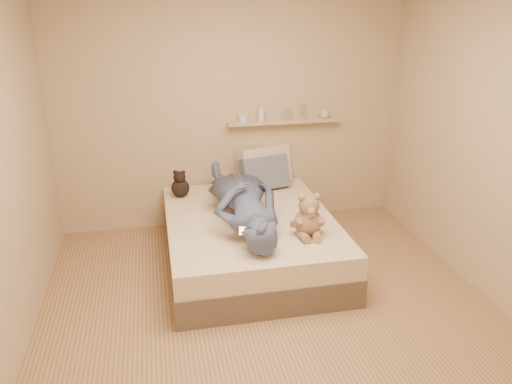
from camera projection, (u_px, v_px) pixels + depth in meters
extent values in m
plane|color=#A17A53|center=(273.00, 318.00, 3.84)|extent=(3.80, 3.80, 0.00)
plane|color=tan|center=(231.00, 104.00, 5.11)|extent=(3.60, 0.00, 3.60)
plane|color=tan|center=(415.00, 324.00, 1.64)|extent=(3.60, 0.00, 3.60)
plane|color=tan|center=(510.00, 142.00, 3.72)|extent=(0.00, 3.80, 3.80)
cube|color=brown|center=(250.00, 249.00, 4.64)|extent=(1.50, 1.90, 0.25)
cube|color=beige|center=(250.00, 227.00, 4.56)|extent=(1.48, 1.88, 0.20)
cube|color=silver|center=(250.00, 231.00, 3.91)|extent=(0.18, 0.10, 0.06)
cube|color=black|center=(250.00, 230.00, 3.90)|extent=(0.09, 0.06, 0.03)
sphere|color=#90674F|center=(308.00, 222.00, 4.15)|extent=(0.23, 0.23, 0.23)
sphere|color=#977D53|center=(309.00, 206.00, 4.07)|extent=(0.17, 0.17, 0.17)
sphere|color=#917350|center=(302.00, 197.00, 4.04)|extent=(0.06, 0.06, 0.06)
sphere|color=#927850|center=(317.00, 197.00, 4.05)|extent=(0.06, 0.06, 0.06)
sphere|color=#9D8656|center=(311.00, 211.00, 4.01)|extent=(0.07, 0.07, 0.07)
cylinder|color=#987951|center=(296.00, 223.00, 4.10)|extent=(0.09, 0.16, 0.13)
cylinder|color=#9A6B52|center=(321.00, 221.00, 4.13)|extent=(0.11, 0.16, 0.13)
cylinder|color=#90654C|center=(304.00, 236.00, 4.08)|extent=(0.09, 0.16, 0.08)
cylinder|color=#A17D55|center=(317.00, 236.00, 4.09)|extent=(0.11, 0.17, 0.08)
cylinder|color=#BFB1A3|center=(309.00, 214.00, 4.10)|extent=(0.13, 0.13, 0.02)
sphere|color=black|center=(180.00, 188.00, 4.97)|extent=(0.18, 0.18, 0.18)
sphere|color=black|center=(179.00, 177.00, 4.92)|extent=(0.12, 0.12, 0.12)
sphere|color=black|center=(175.00, 172.00, 4.90)|extent=(0.04, 0.04, 0.04)
sphere|color=black|center=(183.00, 173.00, 4.90)|extent=(0.04, 0.04, 0.04)
cube|color=beige|center=(265.00, 166.00, 5.28)|extent=(0.60, 0.39, 0.43)
cube|color=slate|center=(265.00, 173.00, 5.15)|extent=(0.54, 0.36, 0.37)
imported|color=#434F69|center=(243.00, 199.00, 4.41)|extent=(0.59, 1.61, 0.38)
cube|color=tan|center=(284.00, 122.00, 5.23)|extent=(1.20, 0.12, 0.03)
cylinder|color=white|center=(243.00, 119.00, 5.13)|extent=(0.09, 0.09, 0.07)
imported|color=silver|center=(261.00, 113.00, 5.14)|extent=(0.08, 0.09, 0.18)
imported|color=silver|center=(287.00, 113.00, 5.20)|extent=(0.08, 0.08, 0.14)
cylinder|color=silver|center=(303.00, 111.00, 5.23)|extent=(0.04, 0.04, 0.17)
imported|color=#B8BCC2|center=(325.00, 112.00, 5.29)|extent=(0.14, 0.14, 0.12)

